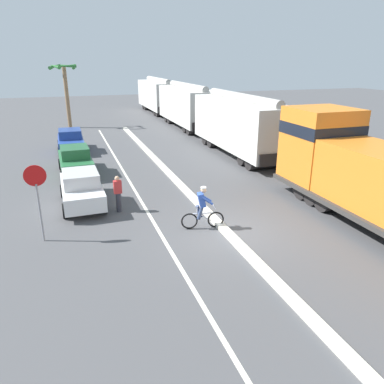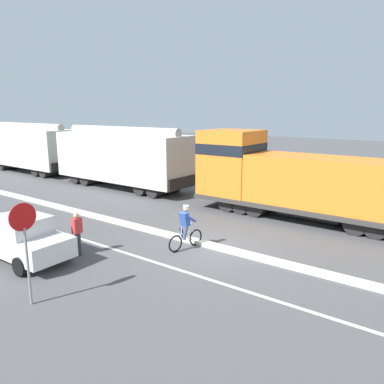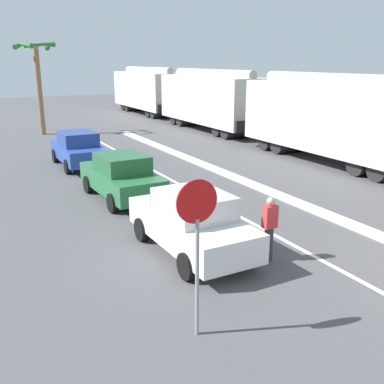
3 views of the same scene
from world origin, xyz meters
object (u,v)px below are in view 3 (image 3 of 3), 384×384
parked_car_white (191,222)px  stop_sign (197,229)px  hopper_car_trailing (148,91)px  hopper_car_middle (211,100)px  palm_tree_near (37,66)px  pedestrian_by_cars (269,228)px  parked_car_blue (78,149)px  parked_car_green (121,176)px  hopper_car_lead (333,119)px

parked_car_white → stop_sign: (-1.58, -3.24, 1.21)m
hopper_car_trailing → stop_sign: size_ratio=3.68×
hopper_car_middle → stop_sign: (-12.53, -21.28, -0.05)m
stop_sign → palm_tree_near: 24.99m
hopper_car_middle → pedestrian_by_cars: hopper_car_middle is taller
parked_car_blue → hopper_car_trailing: bearing=59.2°
hopper_car_trailing → stop_sign: hopper_car_trailing is taller
parked_car_white → parked_car_green: (-0.04, 5.26, 0.00)m
stop_sign → pedestrian_by_cars: bearing=32.5°
parked_car_blue → palm_tree_near: 11.08m
hopper_car_trailing → parked_car_blue: bearing=-120.8°
parked_car_green → palm_tree_near: bearing=89.6°
hopper_car_lead → parked_car_green: 11.12m
parked_car_white → pedestrian_by_cars: 1.95m
hopper_car_lead → hopper_car_trailing: 23.20m
hopper_car_lead → parked_car_white: 12.76m
hopper_car_middle → parked_car_green: bearing=-130.7°
parked_car_white → pedestrian_by_cars: (1.45, -1.31, 0.03)m
hopper_car_trailing → parked_car_green: hopper_car_trailing is taller
parked_car_blue → stop_sign: 14.47m
stop_sign → parked_car_blue: bearing=84.2°
parked_car_white → parked_car_green: same height
parked_car_white → pedestrian_by_cars: bearing=-42.0°
hopper_car_middle → hopper_car_trailing: bearing=90.0°
parked_car_white → hopper_car_trailing: bearing=69.7°
parked_car_green → parked_car_blue: same height
hopper_car_trailing → parked_car_blue: 21.63m
hopper_car_middle → pedestrian_by_cars: 21.58m
palm_tree_near → stop_sign: bearing=-93.8°
parked_car_green → parked_car_blue: bearing=90.8°
parked_car_blue → pedestrian_by_cars: same height
stop_sign → pedestrian_by_cars: size_ratio=1.78×
palm_tree_near → pedestrian_by_cars: size_ratio=3.73×
hopper_car_lead → stop_sign: size_ratio=3.68×
hopper_car_middle → parked_car_blue: (-11.07, -6.94, -1.26)m
hopper_car_middle → stop_sign: size_ratio=3.68×
hopper_car_middle → pedestrian_by_cars: (-9.49, -19.34, -1.23)m
hopper_car_trailing → stop_sign: (-12.53, -32.88, -0.05)m
hopper_car_trailing → parked_car_white: 31.62m
hopper_car_lead → pedestrian_by_cars: hopper_car_lead is taller
hopper_car_middle → parked_car_green: (-10.99, -12.78, -1.26)m
palm_tree_near → hopper_car_middle: bearing=-18.0°
parked_car_white → parked_car_green: bearing=90.5°
parked_car_green → palm_tree_near: (0.13, 16.32, 3.61)m
hopper_car_trailing → hopper_car_lead: bearing=-90.0°
hopper_car_trailing → parked_car_blue: hopper_car_trailing is taller
hopper_car_trailing → palm_tree_near: (-10.86, -8.06, 2.35)m
stop_sign → parked_car_white: bearing=64.0°
hopper_car_trailing → pedestrian_by_cars: 32.39m
parked_car_white → parked_car_blue: bearing=90.6°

